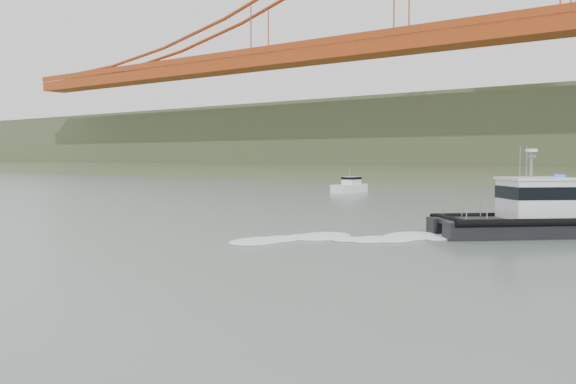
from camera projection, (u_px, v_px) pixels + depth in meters
name	position (u px, v px, depth m)	size (l,w,h in m)	color
ground	(175.00, 256.00, 26.72)	(400.00, 400.00, 0.00)	slate
patrol_boat	(530.00, 213.00, 33.67)	(9.37, 9.41, 4.73)	black
motorboat	(350.00, 186.00, 74.41)	(1.89, 5.40, 2.95)	white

